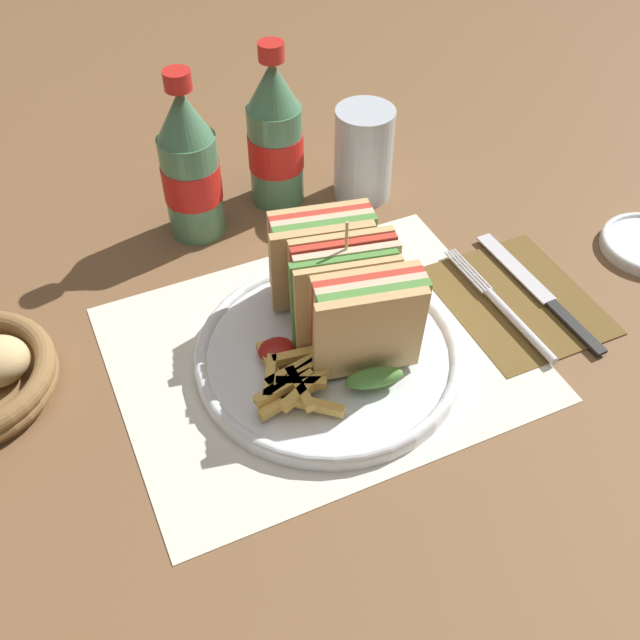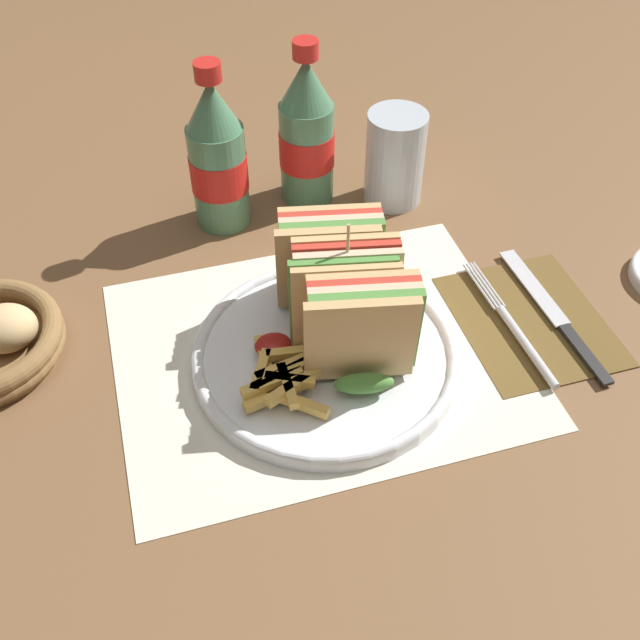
{
  "view_description": "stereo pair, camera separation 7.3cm",
  "coord_description": "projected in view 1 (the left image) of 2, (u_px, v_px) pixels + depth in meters",
  "views": [
    {
      "loc": [
        -0.23,
        -0.46,
        0.56
      ],
      "look_at": [
        -0.02,
        0.01,
        0.04
      ],
      "focal_mm": 42.0,
      "sensor_mm": 36.0,
      "label": 1
    },
    {
      "loc": [
        -0.16,
        -0.49,
        0.56
      ],
      "look_at": [
        -0.02,
        0.01,
        0.04
      ],
      "focal_mm": 42.0,
      "sensor_mm": 36.0,
      "label": 2
    }
  ],
  "objects": [
    {
      "name": "glass_near",
      "position": [
        363.0,
        159.0,
        0.92
      ],
      "size": [
        0.07,
        0.07,
        0.12
      ],
      "color": "silver",
      "rests_on": "ground_plane"
    },
    {
      "name": "ketchup_blob",
      "position": [
        276.0,
        350.0,
        0.73
      ],
      "size": [
        0.04,
        0.03,
        0.01
      ],
      "color": "maroon",
      "rests_on": "plate_main"
    },
    {
      "name": "plate_main",
      "position": [
        328.0,
        354.0,
        0.74
      ],
      "size": [
        0.27,
        0.27,
        0.02
      ],
      "color": "white",
      "rests_on": "ground_plane"
    },
    {
      "name": "ground_plane",
      "position": [
        339.0,
        347.0,
        0.76
      ],
      "size": [
        4.0,
        4.0,
        0.0
      ],
      "primitive_type": "plane",
      "color": "brown"
    },
    {
      "name": "knife",
      "position": [
        540.0,
        292.0,
        0.81
      ],
      "size": [
        0.02,
        0.21,
        0.0
      ],
      "rotation": [
        0.0,
        0.0,
        0.03
      ],
      "color": "black",
      "rests_on": "napkin"
    },
    {
      "name": "fries_pile",
      "position": [
        292.0,
        382.0,
        0.69
      ],
      "size": [
        0.08,
        0.11,
        0.02
      ],
      "color": "gold",
      "rests_on": "plate_main"
    },
    {
      "name": "coke_bottle_near",
      "position": [
        190.0,
        168.0,
        0.84
      ],
      "size": [
        0.07,
        0.07,
        0.2
      ],
      "color": "#4C7F5B",
      "rests_on": "ground_plane"
    },
    {
      "name": "coke_bottle_far",
      "position": [
        275.0,
        137.0,
        0.88
      ],
      "size": [
        0.07,
        0.07,
        0.2
      ],
      "color": "#4C7F5B",
      "rests_on": "ground_plane"
    },
    {
      "name": "fork",
      "position": [
        509.0,
        313.0,
        0.79
      ],
      "size": [
        0.02,
        0.19,
        0.01
      ],
      "rotation": [
        0.0,
        0.0,
        0.03
      ],
      "color": "silver",
      "rests_on": "napkin"
    },
    {
      "name": "placemat",
      "position": [
        321.0,
        353.0,
        0.76
      ],
      "size": [
        0.41,
        0.32,
        0.0
      ],
      "color": "silver",
      "rests_on": "ground_plane"
    },
    {
      "name": "club_sandwich",
      "position": [
        345.0,
        291.0,
        0.72
      ],
      "size": [
        0.11,
        0.19,
        0.13
      ],
      "color": "tan",
      "rests_on": "plate_main"
    },
    {
      "name": "napkin",
      "position": [
        517.0,
        300.0,
        0.81
      ],
      "size": [
        0.15,
        0.18,
        0.0
      ],
      "color": "brown",
      "rests_on": "ground_plane"
    }
  ]
}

